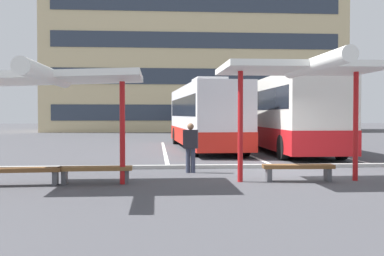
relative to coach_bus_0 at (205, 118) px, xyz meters
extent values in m
plane|color=#47474C|center=(1.61, -9.92, -1.64)|extent=(160.00, 160.00, 0.00)
cube|color=#D1BC8C|center=(1.61, 27.75, 7.41)|extent=(31.39, 10.07, 18.10)
cube|color=#2D3847|center=(1.61, 22.69, 0.35)|extent=(28.88, 0.08, 1.59)
cube|color=#2D3847|center=(1.61, 22.69, 3.97)|extent=(28.88, 0.08, 1.59)
cube|color=#2D3847|center=(1.61, 22.69, 7.59)|extent=(28.88, 0.08, 1.59)
cube|color=#2D3847|center=(1.61, 22.69, 11.21)|extent=(28.88, 0.08, 1.59)
cube|color=silver|center=(0.00, 0.00, 0.10)|extent=(3.04, 11.86, 2.93)
cube|color=red|center=(0.00, 0.00, -0.96)|extent=(3.08, 11.91, 0.82)
cube|color=black|center=(0.00, 0.00, 0.55)|extent=(3.02, 10.93, 0.94)
cube|color=black|center=(-0.31, 5.84, 0.45)|extent=(2.14, 0.19, 1.76)
cube|color=silver|center=(0.08, -1.47, 1.75)|extent=(1.57, 2.27, 0.36)
cylinder|color=black|center=(-1.34, 4.21, -1.14)|extent=(0.35, 1.01, 1.00)
cylinder|color=black|center=(0.89, 4.33, -1.14)|extent=(0.35, 1.01, 1.00)
cylinder|color=black|center=(-0.89, -4.33, -1.14)|extent=(0.35, 1.01, 1.00)
cylinder|color=black|center=(1.34, -4.21, -1.14)|extent=(0.35, 1.01, 1.00)
cube|color=silver|center=(3.70, -2.22, 0.23)|extent=(2.66, 11.08, 3.19)
cube|color=red|center=(3.70, -2.22, -0.89)|extent=(2.70, 11.12, 0.94)
cube|color=black|center=(3.70, -2.22, 0.82)|extent=(2.68, 10.19, 0.90)
cube|color=black|center=(3.76, 3.28, 0.61)|extent=(2.23, 0.10, 1.91)
cube|color=silver|center=(3.68, -3.60, 2.01)|extent=(1.55, 2.22, 0.36)
cylinder|color=black|center=(2.57, 1.72, -1.14)|extent=(0.31, 1.00, 1.00)
cylinder|color=black|center=(4.91, 1.69, -1.14)|extent=(0.31, 1.00, 1.00)
cylinder|color=black|center=(2.48, -6.13, -1.14)|extent=(0.31, 1.00, 1.00)
cylinder|color=black|center=(4.82, -6.15, -1.14)|extent=(0.31, 1.00, 1.00)
cube|color=white|center=(-2.11, -1.22, -1.64)|extent=(0.16, 14.00, 0.01)
cube|color=white|center=(1.61, -1.22, -1.64)|extent=(0.16, 14.00, 0.01)
cube|color=white|center=(5.33, -1.22, -1.64)|extent=(0.16, 14.00, 0.01)
cylinder|color=red|center=(-3.38, -12.05, -0.31)|extent=(0.14, 0.14, 2.65)
cube|color=white|center=(-4.98, -12.05, 1.09)|extent=(4.21, 2.85, 0.29)
cylinder|color=white|center=(-4.98, -13.33, 1.06)|extent=(0.36, 4.21, 0.36)
cube|color=brown|center=(-5.88, -12.12, -1.24)|extent=(1.92, 0.52, 0.10)
cube|color=#4C4C51|center=(-5.08, -12.07, -1.47)|extent=(0.14, 0.34, 0.35)
cube|color=brown|center=(-4.08, -11.93, -1.24)|extent=(1.90, 0.45, 0.10)
cube|color=#4C4C51|center=(-4.88, -11.94, -1.47)|extent=(0.12, 0.34, 0.35)
cube|color=#4C4C51|center=(-3.28, -11.92, -1.47)|extent=(0.12, 0.34, 0.35)
cylinder|color=red|center=(-0.27, -11.87, -0.16)|extent=(0.14, 0.14, 2.96)
cylinder|color=red|center=(2.90, -11.87, -0.16)|extent=(0.14, 0.14, 2.96)
cube|color=white|center=(1.32, -11.87, 1.40)|extent=(4.17, 2.84, 0.16)
cylinder|color=white|center=(1.32, -13.14, 1.37)|extent=(0.36, 4.17, 0.36)
cube|color=brown|center=(1.32, -11.87, -1.24)|extent=(1.92, 0.49, 0.10)
cube|color=#4C4C51|center=(0.52, -11.84, -1.47)|extent=(0.13, 0.34, 0.35)
cube|color=#4C4C51|center=(2.12, -11.90, -1.47)|extent=(0.13, 0.34, 0.35)
cube|color=#ADADA8|center=(1.61, -8.70, -1.58)|extent=(44.00, 0.24, 0.12)
cylinder|color=#33384C|center=(-1.38, -9.85, -1.26)|extent=(0.14, 0.14, 0.76)
cylinder|color=#33384C|center=(-1.53, -9.81, -1.26)|extent=(0.14, 0.14, 0.76)
cube|color=#26262D|center=(-1.45, -9.83, -0.60)|extent=(0.48, 0.31, 0.57)
sphere|color=#936B4C|center=(-1.45, -9.83, -0.21)|extent=(0.21, 0.21, 0.21)
camera|label=1|loc=(-2.50, -24.24, 0.16)|focal=43.92mm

